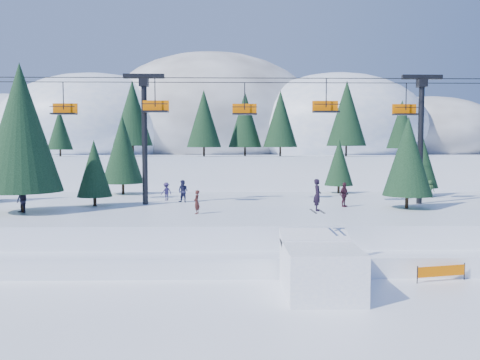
{
  "coord_description": "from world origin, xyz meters",
  "views": [
    {
      "loc": [
        -2.27,
        -19.17,
        6.81
      ],
      "look_at": [
        -1.72,
        6.0,
        5.2
      ],
      "focal_mm": 35.0,
      "sensor_mm": 36.0,
      "label": 1
    }
  ],
  "objects_px": {
    "jump_kicker": "(320,268)",
    "banner_far": "(475,262)",
    "banner_near": "(441,271)",
    "chairlift": "(283,118)"
  },
  "relations": [
    {
      "from": "jump_kicker",
      "to": "banner_far",
      "type": "relative_size",
      "value": 1.89
    },
    {
      "from": "jump_kicker",
      "to": "banner_near",
      "type": "height_order",
      "value": "jump_kicker"
    },
    {
      "from": "banner_near",
      "to": "banner_far",
      "type": "bearing_deg",
      "value": 34.52
    },
    {
      "from": "banner_near",
      "to": "chairlift",
      "type": "bearing_deg",
      "value": 116.2
    },
    {
      "from": "jump_kicker",
      "to": "chairlift",
      "type": "distance_m",
      "value": 17.5
    },
    {
      "from": "jump_kicker",
      "to": "banner_near",
      "type": "xyz_separation_m",
      "value": [
        6.68,
        1.94,
        -0.73
      ]
    },
    {
      "from": "chairlift",
      "to": "banner_far",
      "type": "height_order",
      "value": "chairlift"
    },
    {
      "from": "banner_near",
      "to": "banner_far",
      "type": "height_order",
      "value": "same"
    },
    {
      "from": "banner_near",
      "to": "banner_far",
      "type": "relative_size",
      "value": 0.98
    },
    {
      "from": "chairlift",
      "to": "banner_near",
      "type": "xyz_separation_m",
      "value": [
        6.69,
        -13.6,
        -8.78
      ]
    }
  ]
}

